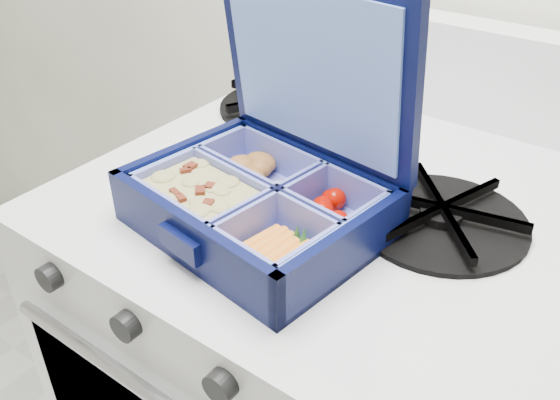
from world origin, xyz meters
The scene contains 4 objects.
bento_box centered at (-0.27, 1.58, 0.85)m, with size 0.23×0.18×0.06m, color black, non-canonical shape.
burner_grate centered at (-0.12, 1.70, 0.83)m, with size 0.18×0.18×0.03m, color black.
burner_grate_rear centered at (-0.41, 1.83, 0.83)m, with size 0.19×0.19×0.02m, color black.
fork centered at (-0.25, 1.70, 0.82)m, with size 0.02×0.18×0.01m, color #ACACB2, non-canonical shape.
Camera 1 is at (0.04, 1.21, 1.17)m, focal length 38.00 mm.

